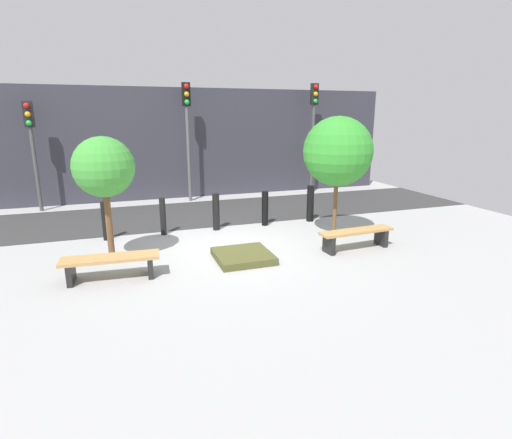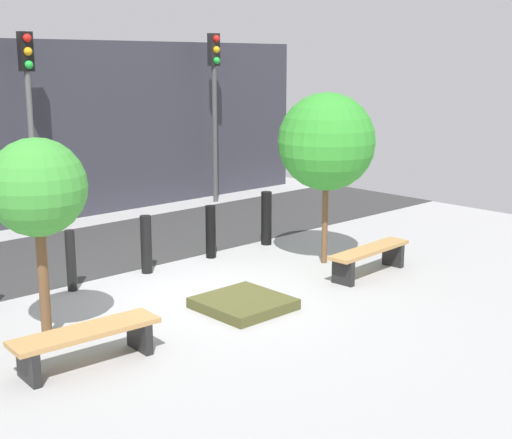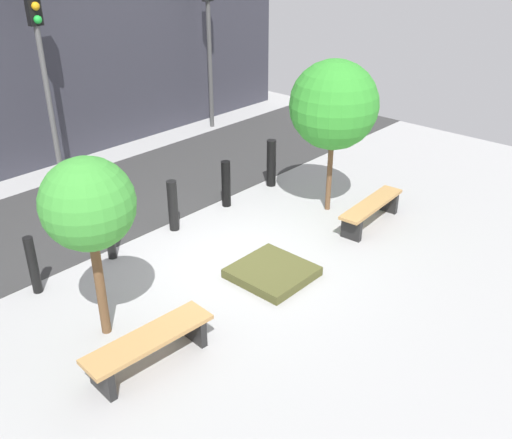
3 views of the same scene
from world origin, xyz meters
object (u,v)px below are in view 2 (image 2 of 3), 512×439
at_px(tree_behind_left_bench, 37,189).
at_px(bollard_left, 71,261).
at_px(tree_behind_right_bench, 327,142).
at_px(traffic_light_mid_east, 215,88).
at_px(bench_right, 370,255).
at_px(traffic_light_mid_west, 29,97).
at_px(bollard_center, 146,244).
at_px(planter_bed, 243,303).
at_px(bollard_far_right, 266,218).
at_px(bollard_right, 211,232).
at_px(bench_left, 86,339).

distance_m(tree_behind_left_bench, bollard_left, 2.57).
xyz_separation_m(tree_behind_left_bench, tree_behind_right_bench, (5.36, 0.00, 0.17)).
bearing_deg(traffic_light_mid_east, bench_right, -108.28).
relative_size(traffic_light_mid_west, traffic_light_mid_east, 0.98).
relative_size(tree_behind_right_bench, traffic_light_mid_west, 0.74).
bearing_deg(bollard_center, bollard_left, 180.00).
distance_m(planter_bed, tree_behind_left_bench, 3.40).
bearing_deg(bollard_far_right, bollard_left, 180.00).
bearing_deg(bollard_right, bollard_center, 180.00).
relative_size(bollard_center, traffic_light_mid_east, 0.24).
distance_m(bollard_center, bollard_far_right, 2.82).
xyz_separation_m(bollard_center, traffic_light_mid_west, (0.00, 4.02, 2.32)).
distance_m(planter_bed, bollard_far_right, 3.77).
distance_m(traffic_light_mid_west, traffic_light_mid_east, 4.89).
relative_size(bench_left, bollard_left, 1.86).
xyz_separation_m(tree_behind_right_bench, bollard_center, (-2.68, 1.65, -1.67)).
distance_m(planter_bed, traffic_light_mid_west, 7.03).
relative_size(planter_bed, bollard_far_right, 1.14).
relative_size(bench_left, bollard_center, 1.82).
height_order(bollard_far_right, traffic_light_mid_west, traffic_light_mid_west).
bearing_deg(bollard_center, planter_bed, -90.00).
bearing_deg(traffic_light_mid_east, tree_behind_left_bench, -143.16).
relative_size(bollard_center, traffic_light_mid_west, 0.24).
relative_size(tree_behind_right_bench, bollard_far_right, 2.87).
xyz_separation_m(bollard_center, bollard_far_right, (2.82, 0.00, 0.03)).
distance_m(tree_behind_right_bench, traffic_light_mid_east, 6.12).
height_order(tree_behind_right_bench, bollard_left, tree_behind_right_bench).
bearing_deg(bollard_center, traffic_light_mid_east, 39.44).
distance_m(tree_behind_left_bench, traffic_light_mid_west, 6.32).
relative_size(tree_behind_right_bench, traffic_light_mid_east, 0.72).
bearing_deg(traffic_light_mid_west, bench_left, -111.86).
distance_m(bollard_far_right, traffic_light_mid_west, 5.42).
height_order(bollard_right, traffic_light_mid_east, traffic_light_mid_east).
distance_m(bench_right, tree_behind_left_bench, 5.70).
bearing_deg(planter_bed, tree_behind_left_bench, 163.12).
bearing_deg(bollard_right, bollard_far_right, 0.00).
xyz_separation_m(planter_bed, bollard_center, (0.00, 2.46, 0.42)).
xyz_separation_m(bollard_center, traffic_light_mid_east, (4.89, 4.02, 2.37)).
relative_size(bench_left, planter_bed, 1.52).
height_order(tree_behind_left_bench, bollard_center, tree_behind_left_bench).
bearing_deg(bollard_left, tree_behind_left_bench, -127.57).
xyz_separation_m(bench_right, planter_bed, (-2.68, 0.20, -0.26)).
relative_size(bollard_left, traffic_light_mid_west, 0.24).
bearing_deg(bench_right, bollard_center, 131.53).
bearing_deg(bench_right, bollard_right, 111.81).
distance_m(bench_left, planter_bed, 2.70).
bearing_deg(bollard_left, traffic_light_mid_east, 32.55).
xyz_separation_m(bench_left, tree_behind_right_bench, (5.36, 1.01, 1.84)).
distance_m(bollard_left, bollard_right, 2.82).
relative_size(bench_left, traffic_light_mid_west, 0.44).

